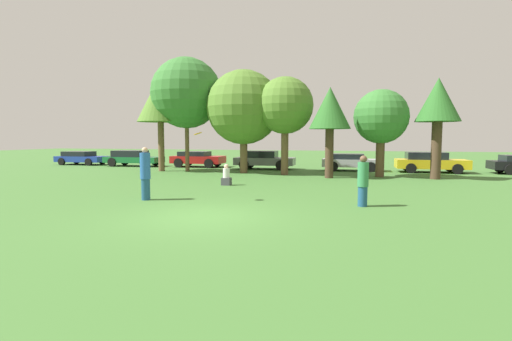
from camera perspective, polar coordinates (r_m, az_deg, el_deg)
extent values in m
plane|color=#3D6B2D|center=(10.99, -8.02, -6.86)|extent=(120.00, 120.00, 0.00)
cylinder|color=navy|center=(14.29, -16.22, -2.74)|extent=(0.31, 0.31, 0.77)
cylinder|color=#2659A5|center=(14.20, -16.30, 0.67)|extent=(0.36, 0.36, 0.94)
sphere|color=tan|center=(14.18, -16.36, 2.95)|extent=(0.21, 0.21, 0.21)
cylinder|color=navy|center=(12.92, 15.70, -3.77)|extent=(0.30, 0.30, 0.65)
cylinder|color=#337F4C|center=(12.83, 15.78, -0.56)|extent=(0.36, 0.36, 0.80)
sphere|color=brown|center=(12.79, 15.83, 1.68)|extent=(0.23, 0.23, 0.23)
cylinder|color=orange|center=(13.46, -8.72, 5.49)|extent=(0.28, 0.29, 0.11)
cube|color=#3F3F47|center=(18.12, -4.47, -1.64)|extent=(0.43, 0.36, 0.36)
cylinder|color=silver|center=(18.07, -4.47, -0.38)|extent=(0.32, 0.32, 0.45)
sphere|color=beige|center=(18.05, -4.48, 0.64)|extent=(0.21, 0.21, 0.21)
cylinder|color=brown|center=(26.56, -14.03, 3.50)|extent=(0.41, 0.41, 3.33)
cone|color=#4C7528|center=(26.68, -14.18, 10.44)|extent=(3.11, 3.11, 3.11)
cylinder|color=brown|center=(26.05, -10.30, 4.22)|extent=(0.28, 0.28, 3.94)
sphere|color=#33702D|center=(26.23, -10.41, 11.37)|extent=(4.69, 4.69, 4.69)
cylinder|color=brown|center=(24.40, -1.86, 3.02)|extent=(0.48, 0.48, 2.89)
sphere|color=#4C7528|center=(24.47, -1.88, 9.46)|extent=(4.72, 4.72, 4.72)
cylinder|color=brown|center=(23.29, 4.33, 3.38)|extent=(0.45, 0.45, 3.26)
sphere|color=#4C7528|center=(23.37, 4.38, 9.71)|extent=(3.45, 3.45, 3.45)
cylinder|color=#473323|center=(21.67, 10.94, 2.52)|extent=(0.47, 0.47, 2.75)
cone|color=#286023|center=(21.72, 11.04, 9.20)|extent=(2.31, 2.31, 2.31)
cylinder|color=brown|center=(23.00, 18.13, 2.33)|extent=(0.49, 0.49, 2.61)
sphere|color=#33702D|center=(23.01, 18.27, 7.69)|extent=(3.09, 3.09, 3.09)
cylinder|color=#473323|center=(22.87, 25.42, 2.73)|extent=(0.53, 0.53, 3.13)
cone|color=#286023|center=(22.95, 25.67, 9.57)|extent=(2.35, 2.35, 2.35)
cube|color=#1E389E|center=(35.30, -24.63, 1.59)|extent=(4.23, 1.89, 0.47)
cube|color=black|center=(35.47, -25.05, 2.29)|extent=(2.34, 1.62, 0.40)
cylinder|color=black|center=(35.23, -22.07, 1.37)|extent=(0.61, 0.22, 0.60)
cylinder|color=black|center=(33.81, -23.83, 1.18)|extent=(0.61, 0.22, 0.60)
cylinder|color=black|center=(36.81, -25.34, 1.39)|extent=(0.61, 0.22, 0.60)
cylinder|color=black|center=(35.45, -27.15, 1.21)|extent=(0.61, 0.22, 0.60)
cube|color=#196633|center=(31.91, -17.84, 1.57)|extent=(4.59, 1.89, 0.45)
cube|color=black|center=(32.07, -18.38, 2.42)|extent=(2.54, 1.63, 0.50)
cylinder|color=black|center=(31.98, -14.85, 1.33)|extent=(0.71, 0.18, 0.70)
cylinder|color=black|center=(30.44, -16.45, 1.12)|extent=(0.71, 0.18, 0.70)
cylinder|color=black|center=(33.42, -19.10, 1.37)|extent=(0.71, 0.18, 0.70)
cylinder|color=black|center=(31.96, -20.82, 1.17)|extent=(0.71, 0.18, 0.70)
cube|color=red|center=(29.89, -8.67, 1.64)|extent=(4.03, 2.00, 0.55)
cube|color=black|center=(29.99, -9.21, 2.51)|extent=(2.24, 1.72, 0.35)
cylinder|color=black|center=(30.34, -5.83, 1.29)|extent=(0.71, 0.18, 0.71)
cylinder|color=black|center=(28.57, -7.10, 1.06)|extent=(0.71, 0.18, 0.71)
cylinder|color=black|center=(31.26, -10.10, 1.34)|extent=(0.71, 0.18, 0.71)
cylinder|color=black|center=(29.54, -11.58, 1.12)|extent=(0.71, 0.18, 0.71)
cube|color=slate|center=(27.51, 1.33, 1.40)|extent=(4.34, 1.83, 0.53)
cube|color=black|center=(27.55, 0.67, 2.46)|extent=(2.40, 1.57, 0.49)
cylinder|color=black|center=(28.11, 4.35, 1.02)|extent=(0.72, 0.23, 0.71)
cylinder|color=black|center=(26.43, 3.74, 0.78)|extent=(0.72, 0.23, 0.71)
cylinder|color=black|center=(28.66, -0.91, 1.11)|extent=(0.72, 0.23, 0.71)
cylinder|color=black|center=(27.02, -1.83, 0.88)|extent=(0.72, 0.23, 0.71)
cube|color=#B2B2B7|center=(26.87, 14.17, 1.12)|extent=(3.99, 1.79, 0.52)
cube|color=black|center=(26.84, 13.56, 2.07)|extent=(2.21, 1.54, 0.36)
cylinder|color=black|center=(27.75, 16.68, 0.75)|extent=(0.68, 0.19, 0.67)
cylinder|color=black|center=(26.08, 16.86, 0.49)|extent=(0.68, 0.19, 0.67)
cylinder|color=black|center=(27.74, 11.63, 0.85)|extent=(0.68, 0.19, 0.67)
cylinder|color=black|center=(26.07, 11.48, 0.60)|extent=(0.68, 0.19, 0.67)
cube|color=gold|center=(27.26, 24.78, 0.91)|extent=(4.42, 1.99, 0.59)
cube|color=black|center=(27.17, 24.14, 2.04)|extent=(2.45, 1.71, 0.47)
cylinder|color=black|center=(28.47, 27.09, 0.49)|extent=(0.65, 0.23, 0.64)
cylinder|color=black|center=(26.66, 28.00, 0.19)|extent=(0.65, 0.23, 0.64)
cylinder|color=black|center=(27.97, 21.68, 0.61)|extent=(0.65, 0.23, 0.64)
cylinder|color=black|center=(26.13, 22.24, 0.31)|extent=(0.65, 0.23, 0.64)
cylinder|color=black|center=(29.39, 32.75, 0.38)|extent=(0.66, 0.24, 0.65)
cylinder|color=black|center=(27.80, 33.87, 0.11)|extent=(0.66, 0.24, 0.65)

